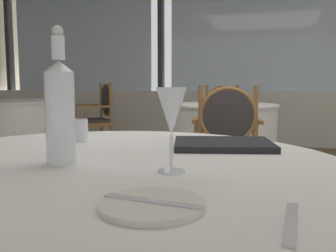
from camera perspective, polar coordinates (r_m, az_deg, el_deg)
name	(u,v)px	position (r m, az deg, el deg)	size (l,w,h in m)	color
ground_plane	(215,229)	(2.60, 7.22, -15.38)	(12.74, 12.74, 0.00)	#756047
window_wall_far	(252,75)	(6.08, 12.75, 7.67)	(9.62, 0.14, 2.78)	silver
side_plate	(152,205)	(0.63, -2.39, -11.97)	(0.18, 0.18, 0.01)	silver
butter_knife	(152,202)	(0.63, -2.39, -11.52)	(0.18, 0.02, 0.00)	silver
dinner_fork	(291,222)	(0.60, 18.31, -13.82)	(0.18, 0.02, 0.00)	silver
water_bottle	(60,109)	(0.99, -16.21, 2.57)	(0.07, 0.07, 0.35)	white
wine_glass	(172,113)	(0.86, 0.54, 1.97)	(0.07, 0.07, 0.20)	white
water_tumbler	(79,130)	(1.38, -13.50, -0.62)	(0.07, 0.07, 0.08)	white
menu_book	(223,144)	(1.23, 8.44, -2.76)	(0.31, 0.24, 0.02)	black
background_table_0	(223,140)	(3.91, 8.50, -2.20)	(1.10, 1.10, 0.76)	white
dining_chair_0_0	(222,116)	(4.87, 8.26, 1.54)	(0.59, 0.53, 0.95)	olive
dining_chair_0_1	(227,137)	(2.92, 9.01, -1.67)	(0.59, 0.53, 0.96)	olive
background_table_2	(20,131)	(5.02, -21.73, -0.69)	(1.18, 1.18, 0.76)	white
dining_chair_2_0	(98,113)	(5.22, -10.61, 1.97)	(0.66, 0.66, 0.99)	olive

